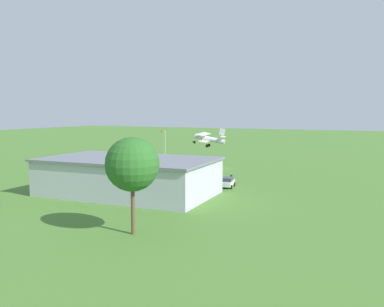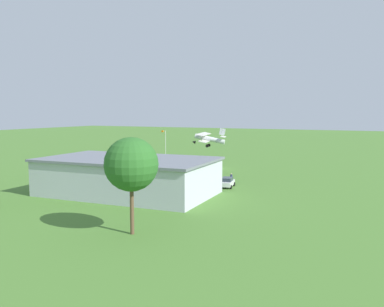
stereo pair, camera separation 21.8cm
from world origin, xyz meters
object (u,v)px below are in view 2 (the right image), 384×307
Objects in this scene: biplane at (208,138)px; person_by_parked_cars at (208,178)px; car_yellow at (88,169)px; person_crossing_taxiway at (115,174)px; car_white at (227,182)px; tree_behind_hangar_right at (131,165)px; person_beside_truck at (231,178)px; person_watching_takeoff at (137,170)px; windsock at (164,133)px; hangar at (128,176)px; car_black at (59,168)px; car_grey at (117,171)px.

person_by_parked_cars is at bearing 113.41° from biplane.
car_yellow is 2.73× the size of person_crossing_taxiway.
car_white reaches higher than person_crossing_taxiway.
tree_behind_hangar_right is at bearing 99.54° from person_by_parked_cars.
tree_behind_hangar_right is (-0.55, 28.12, 6.26)m from car_white.
biplane is 5.98× the size of person_beside_truck.
tree_behind_hangar_right is at bearing 129.32° from person_crossing_taxiway.
person_crossing_taxiway is at bearing 14.77° from person_beside_truck.
person_watching_takeoff is 0.23× the size of windsock.
person_by_parked_cars is 0.98× the size of person_watching_takeoff.
person_crossing_taxiway is (-8.35, 2.32, -0.13)m from car_yellow.
car_yellow is 2.68× the size of person_beside_truck.
person_by_parked_cars is at bearing -80.46° from tree_behind_hangar_right.
person_by_parked_cars is at bearing 170.71° from person_watching_takeoff.
hangar is 2.66× the size of tree_behind_hangar_right.
car_black is at bearing -0.87° from car_white.
windsock reaches higher than person_beside_truck.
person_by_parked_cars is (-32.16, -1.99, -0.02)m from car_black.
hangar is 16.37m from car_white.
car_white is at bearing 151.04° from person_by_parked_cars.
hangar is 20.73m from tree_behind_hangar_right.
person_crossing_taxiway is (21.78, 0.85, -0.07)m from car_white.
car_black is 15.04m from person_crossing_taxiway.
car_grey is (14.11, 11.64, -6.01)m from biplane.
car_white is at bearing -88.87° from tree_behind_hangar_right.
biplane is at bearing -55.70° from car_white.
tree_behind_hangar_right is (-24.23, 30.51, 6.23)m from car_grey.
hangar is at bearing -54.17° from tree_behind_hangar_right.
car_grey is at bearing 105.67° from windsock.
tree_behind_hangar_right is at bearing 103.51° from biplane.
tree_behind_hangar_right reaches higher than person_watching_takeoff.
biplane is (-1.74, -25.72, 4.14)m from hangar.
person_beside_truck is (1.00, -4.63, -0.05)m from car_white.
person_watching_takeoff is at bearing -9.29° from person_by_parked_cars.
car_yellow is (6.45, 0.92, 0.03)m from car_grey.
car_yellow is at bearing -15.51° from person_crossing_taxiway.
car_grey is 2.89× the size of person_crossing_taxiway.
hangar reaches higher than car_grey.
tree_behind_hangar_right is (-11.86, 16.43, 4.36)m from hangar.
hangar is 2.79× the size of biplane.
car_white is 2.61× the size of person_watching_takeoff.
car_yellow is (30.13, -1.47, 0.06)m from car_white.
car_black is at bearing 7.99° from car_grey.
person_by_parked_cars is (-6.71, -14.23, -1.93)m from hangar.
car_yellow is 2.56× the size of person_watching_takeoff.
hangar is 23.04m from car_yellow.
person_beside_truck is at bearing -173.80° from car_yellow.
windsock is at bearing -74.33° from car_grey.
person_beside_truck is 19.90m from person_watching_takeoff.
biplane is 0.95× the size of tree_behind_hangar_right.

